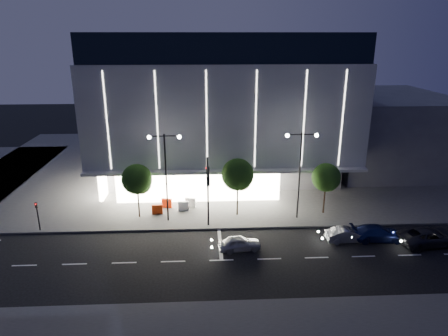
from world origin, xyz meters
TOP-DOWN VIEW (x-y plane):
  - ground at (0.00, 0.00)m, footprint 160.00×160.00m
  - sidewalk_museum at (5.00, 24.00)m, footprint 70.00×40.00m
  - museum at (2.98, 22.31)m, footprint 30.00×25.80m
  - annex_building at (26.00, 24.00)m, footprint 16.00×20.00m
  - traffic_mast at (1.00, 3.34)m, footprint 0.33×5.89m
  - street_lamp_west at (-3.00, 6.00)m, footprint 3.16×0.36m
  - street_lamp_east at (10.00, 6.00)m, footprint 3.16×0.36m
  - ped_signal_far at (-15.00, 4.50)m, footprint 0.22×0.24m
  - tree_left at (-5.97, 7.02)m, footprint 3.02×3.02m
  - tree_mid at (4.03, 7.02)m, footprint 3.25×3.25m
  - tree_right at (13.03, 7.02)m, footprint 2.91×2.91m
  - car_lead at (3.64, 0.12)m, footprint 3.86×1.94m
  - car_second at (13.46, 1.14)m, footprint 3.96×1.53m
  - car_third at (16.29, 1.25)m, footprint 4.87×2.11m
  - car_fourth at (20.51, 0.23)m, footprint 5.71×3.16m
  - barrier_a at (-3.40, 9.16)m, footprint 1.13×0.51m
  - barrier_b at (-1.58, 8.30)m, footprint 1.10×0.26m
  - barrier_c at (-4.24, 7.56)m, footprint 1.12×0.33m
  - barrier_d at (-0.88, 9.17)m, footprint 1.13×0.53m

SIDE VIEW (x-z plane):
  - ground at x=0.00m, z-range 0.00..0.00m
  - sidewalk_museum at x=5.00m, z-range 0.00..0.15m
  - car_lead at x=3.64m, z-range 0.00..1.26m
  - car_second at x=13.46m, z-range 0.00..1.28m
  - barrier_a at x=-3.40m, z-range 0.15..1.15m
  - barrier_b at x=-1.58m, z-range 0.15..1.15m
  - barrier_c at x=-4.24m, z-range 0.15..1.15m
  - barrier_d at x=-0.88m, z-range 0.15..1.15m
  - car_third at x=16.29m, z-range 0.00..1.40m
  - car_fourth at x=20.51m, z-range 0.00..1.51m
  - ped_signal_far at x=-15.00m, z-range 0.39..3.39m
  - tree_right at x=13.03m, z-range 1.13..6.64m
  - tree_left at x=-5.97m, z-range 1.17..6.90m
  - tree_mid at x=4.03m, z-range 1.26..7.41m
  - annex_building at x=26.00m, z-range 0.00..10.00m
  - traffic_mast at x=1.00m, z-range 1.49..8.56m
  - street_lamp_west at x=-3.00m, z-range 1.46..10.46m
  - street_lamp_east at x=10.00m, z-range 1.46..10.46m
  - museum at x=2.98m, z-range 0.27..18.27m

